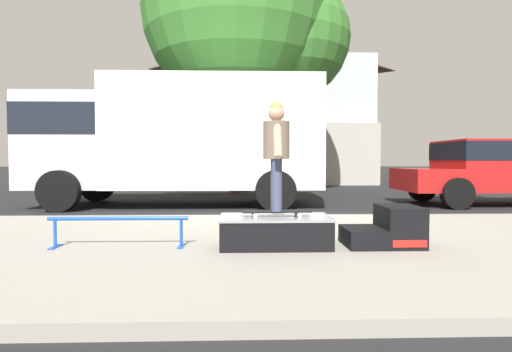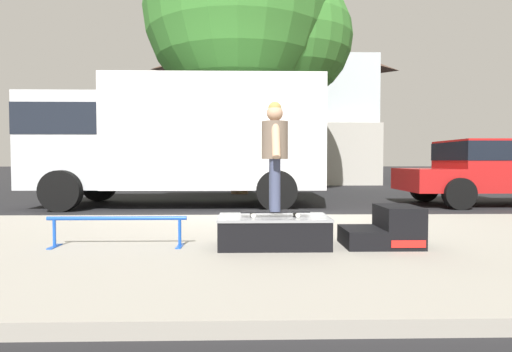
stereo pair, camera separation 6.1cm
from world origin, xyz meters
name	(u,v)px [view 1 (the left image)]	position (x,y,z in m)	size (l,w,h in m)	color
ground_plane	(283,217)	(0.00, 0.00, 0.00)	(140.00, 140.00, 0.00)	black
sidewalk_slab	(307,246)	(0.00, -3.00, 0.06)	(50.00, 5.00, 0.12)	gray
skate_box	(275,230)	(-0.42, -3.29, 0.31)	(1.26, 0.68, 0.35)	black
kicker_ramp	(388,229)	(0.90, -3.29, 0.31)	(0.86, 0.62, 0.46)	black
grind_rail	(118,224)	(-2.21, -3.27, 0.39)	(1.59, 0.28, 0.35)	blue
skateboard	(276,212)	(-0.41, -3.33, 0.53)	(0.79, 0.24, 0.07)	black
skater_kid	(276,147)	(-0.41, -3.33, 1.26)	(0.30, 0.64, 1.23)	#3F4766
box_truck	(175,136)	(-2.43, 2.20, 1.70)	(6.91, 2.63, 3.05)	white
pickup_truck_red	(507,169)	(5.84, 2.13, 0.89)	(5.70, 2.09, 1.61)	red
street_tree_main	(248,20)	(-0.60, 5.80, 5.74)	(6.81, 6.19, 9.02)	brown
house_behind	(273,103)	(0.85, 14.40, 4.24)	(9.54, 8.22, 8.40)	silver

